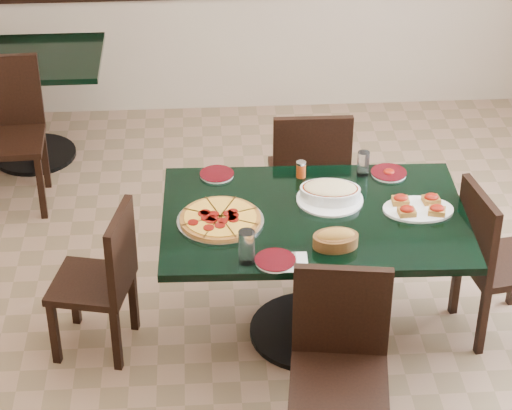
{
  "coord_description": "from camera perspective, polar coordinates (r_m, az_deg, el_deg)",
  "views": [
    {
      "loc": [
        -0.3,
        -4.05,
        3.4
      ],
      "look_at": [
        -0.04,
        0.0,
        0.85
      ],
      "focal_mm": 70.0,
      "sensor_mm": 36.0,
      "label": 1
    }
  ],
  "objects": [
    {
      "name": "floor",
      "position": [
        5.3,
        0.44,
        -7.77
      ],
      "size": [
        5.5,
        5.5,
        0.0
      ],
      "primitive_type": "plane",
      "color": "#86664D",
      "rests_on": "ground"
    },
    {
      "name": "room_shell",
      "position": [
        6.33,
        8.8,
        11.18
      ],
      "size": [
        5.5,
        5.5,
        5.5
      ],
      "color": "white",
      "rests_on": "floor"
    },
    {
      "name": "main_table",
      "position": [
        5.01,
        3.29,
        -2.3
      ],
      "size": [
        1.52,
        1.0,
        0.75
      ],
      "rotation": [
        0.0,
        0.0,
        -0.03
      ],
      "color": "black",
      "rests_on": "floor"
    },
    {
      "name": "back_table",
      "position": [
        6.86,
        -13.01,
        6.55
      ],
      "size": [
        1.04,
        0.76,
        0.75
      ],
      "rotation": [
        0.0,
        0.0,
        0.0
      ],
      "color": "black",
      "rests_on": "floor"
    },
    {
      "name": "chair_far",
      "position": [
        5.71,
        3.07,
        1.86
      ],
      "size": [
        0.44,
        0.44,
        0.93
      ],
      "rotation": [
        0.0,
        0.0,
        3.13
      ],
      "color": "black",
      "rests_on": "floor"
    },
    {
      "name": "chair_near",
      "position": [
        4.43,
        4.8,
        -8.65
      ],
      "size": [
        0.48,
        0.48,
        0.92
      ],
      "rotation": [
        0.0,
        0.0,
        -0.14
      ],
      "color": "black",
      "rests_on": "floor"
    },
    {
      "name": "chair_right",
      "position": [
        5.22,
        13.33,
        -2.81
      ],
      "size": [
        0.46,
        0.46,
        0.86
      ],
      "rotation": [
        0.0,
        0.0,
        1.73
      ],
      "color": "black",
      "rests_on": "floor"
    },
    {
      "name": "chair_left",
      "position": [
        5.04,
        -8.65,
        -3.99
      ],
      "size": [
        0.46,
        0.46,
        0.82
      ],
      "rotation": [
        0.0,
        0.0,
        -1.8
      ],
      "color": "black",
      "rests_on": "floor"
    },
    {
      "name": "back_chair_near",
      "position": [
        6.4,
        -14.01,
        4.52
      ],
      "size": [
        0.46,
        0.46,
        0.94
      ],
      "rotation": [
        0.0,
        0.0,
        0.05
      ],
      "color": "black",
      "rests_on": "floor"
    },
    {
      "name": "pepperoni_pizza",
      "position": [
        4.84,
        -2.05,
        -0.8
      ],
      "size": [
        0.43,
        0.43,
        0.04
      ],
      "rotation": [
        0.0,
        0.0,
        0.35
      ],
      "color": "silver",
      "rests_on": "main_table"
    },
    {
      "name": "lasagna_casserole",
      "position": [
        5.0,
        4.25,
        0.72
      ],
      "size": [
        0.34,
        0.34,
        0.09
      ],
      "rotation": [
        0.0,
        0.0,
        -0.14
      ],
      "color": "white",
      "rests_on": "main_table"
    },
    {
      "name": "bread_basket",
      "position": [
        4.67,
        4.57,
        -1.95
      ],
      "size": [
        0.23,
        0.17,
        0.09
      ],
      "rotation": [
        0.0,
        0.0,
        0.08
      ],
      "color": "brown",
      "rests_on": "main_table"
    },
    {
      "name": "bruschetta_platter",
      "position": [
        4.98,
        9.27,
        -0.09
      ],
      "size": [
        0.36,
        0.26,
        0.05
      ],
      "rotation": [
        0.0,
        0.0,
        -0.05
      ],
      "color": "white",
      "rests_on": "main_table"
    },
    {
      "name": "side_plate_near",
      "position": [
        4.57,
        1.11,
        -3.19
      ],
      "size": [
        0.19,
        0.19,
        0.02
      ],
      "rotation": [
        0.0,
        0.0,
        -0.31
      ],
      "color": "white",
      "rests_on": "main_table"
    },
    {
      "name": "side_plate_far_r",
      "position": [
        5.28,
        7.6,
        1.84
      ],
      "size": [
        0.19,
        0.19,
        0.03
      ],
      "rotation": [
        0.0,
        0.0,
        -0.08
      ],
      "color": "white",
      "rests_on": "main_table"
    },
    {
      "name": "side_plate_far_l",
      "position": [
        5.22,
        -2.25,
        1.76
      ],
      "size": [
        0.18,
        0.18,
        0.02
      ],
      "rotation": [
        0.0,
        0.0,
        0.3
      ],
      "color": "white",
      "rests_on": "main_table"
    },
    {
      "name": "napkin_setting",
      "position": [
        4.57,
        2.01,
        -3.28
      ],
      "size": [
        0.16,
        0.16,
        0.01
      ],
      "rotation": [
        0.0,
        0.0,
        -0.03
      ],
      "color": "silver",
      "rests_on": "main_table"
    },
    {
      "name": "water_glass_a",
      "position": [
        5.23,
        6.15,
        2.37
      ],
      "size": [
        0.06,
        0.06,
        0.13
      ],
      "primitive_type": "cylinder",
      "color": "silver",
      "rests_on": "main_table"
    },
    {
      "name": "water_glass_b",
      "position": [
        4.53,
        -0.54,
        -2.41
      ],
      "size": [
        0.08,
        0.08,
        0.16
      ],
      "primitive_type": "cylinder",
      "color": "silver",
      "rests_on": "main_table"
    },
    {
      "name": "pepper_shaker",
      "position": [
        5.2,
        2.59,
        2.06
      ],
      "size": [
        0.05,
        0.05,
        0.09
      ],
      "color": "#BF3C14",
      "rests_on": "main_table"
    }
  ]
}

